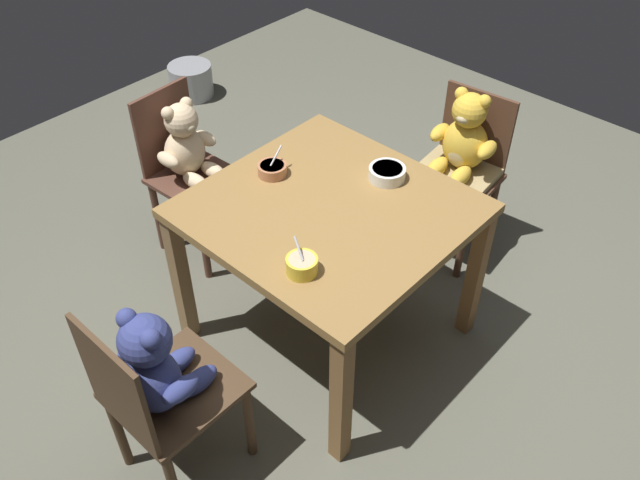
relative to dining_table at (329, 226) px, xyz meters
The scene contains 9 objects.
ground_plane 0.65m from the dining_table, ahead, with size 5.20×5.20×0.04m.
dining_table is the anchor object (origin of this frame).
teddy_chair_near_left 0.90m from the dining_table, behind, with size 0.41×0.38×0.86m.
teddy_chair_near_right 0.88m from the dining_table, ahead, with size 0.40×0.42×0.88m.
teddy_chair_far_center 0.91m from the dining_table, 90.20° to the left, with size 0.39×0.42×0.85m.
porridge_bowl_yellow_near_left 0.40m from the dining_table, 152.73° to the right, with size 0.11×0.12×0.12m.
porridge_bowl_white_near_right 0.33m from the dining_table, ahead, with size 0.15×0.15×0.05m.
porridge_bowl_terracotta_far_center 0.34m from the dining_table, 89.63° to the left, with size 0.13×0.12×0.11m.
metal_pail 2.41m from the dining_table, 65.96° to the left, with size 0.30×0.30×0.22m, color #93969B.
Camera 1 is at (-1.51, -1.34, 2.36)m, focal length 37.43 mm.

